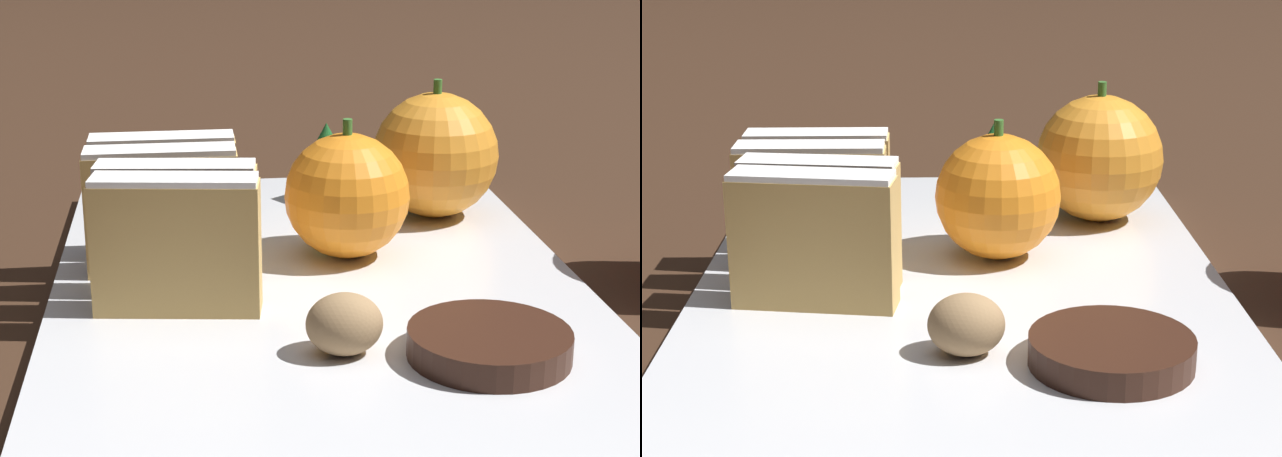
{
  "view_description": "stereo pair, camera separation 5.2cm",
  "coord_description": "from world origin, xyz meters",
  "views": [
    {
      "loc": [
        -0.06,
        -0.49,
        0.2
      ],
      "look_at": [
        0.0,
        0.0,
        0.04
      ],
      "focal_mm": 60.0,
      "sensor_mm": 36.0,
      "label": 1
    },
    {
      "loc": [
        -0.01,
        -0.5,
        0.2
      ],
      "look_at": [
        0.0,
        0.0,
        0.04
      ],
      "focal_mm": 60.0,
      "sensor_mm": 36.0,
      "label": 2
    }
  ],
  "objects": [
    {
      "name": "ground_plane",
      "position": [
        0.0,
        0.0,
        0.0
      ],
      "size": [
        6.0,
        6.0,
        0.0
      ],
      "primitive_type": "plane",
      "color": "#382316"
    },
    {
      "name": "serving_platter",
      "position": [
        0.0,
        0.0,
        0.01
      ],
      "size": [
        0.27,
        0.41,
        0.01
      ],
      "color": "silver",
      "rests_on": "ground_plane"
    },
    {
      "name": "stollen_slice_front",
      "position": [
        -0.07,
        -0.02,
        0.04
      ],
      "size": [
        0.08,
        0.03,
        0.07
      ],
      "color": "tan",
      "rests_on": "serving_platter"
    },
    {
      "name": "stollen_slice_second",
      "position": [
        -0.07,
        0.0,
        0.04
      ],
      "size": [
        0.08,
        0.03,
        0.07
      ],
      "color": "tan",
      "rests_on": "serving_platter"
    },
    {
      "name": "stollen_slice_third",
      "position": [
        -0.08,
        0.03,
        0.04
      ],
      "size": [
        0.08,
        0.02,
        0.07
      ],
      "color": "tan",
      "rests_on": "serving_platter"
    },
    {
      "name": "stollen_slice_fourth",
      "position": [
        -0.08,
        0.06,
        0.04
      ],
      "size": [
        0.08,
        0.02,
        0.07
      ],
      "color": "tan",
      "rests_on": "serving_platter"
    },
    {
      "name": "orange_near",
      "position": [
        0.08,
        0.11,
        0.05
      ],
      "size": [
        0.07,
        0.07,
        0.08
      ],
      "color": "orange",
      "rests_on": "serving_platter"
    },
    {
      "name": "orange_far",
      "position": [
        0.02,
        0.04,
        0.05
      ],
      "size": [
        0.07,
        0.07,
        0.07
      ],
      "color": "orange",
      "rests_on": "serving_platter"
    },
    {
      "name": "walnut",
      "position": [
        -0.0,
        -0.08,
        0.03
      ],
      "size": [
        0.03,
        0.03,
        0.03
      ],
      "color": "#9E7A51",
      "rests_on": "serving_platter"
    },
    {
      "name": "chocolate_cookie",
      "position": [
        0.06,
        -0.09,
        0.02
      ],
      "size": [
        0.07,
        0.07,
        0.01
      ],
      "color": "#381E14",
      "rests_on": "serving_platter"
    },
    {
      "name": "evergreen_sprig",
      "position": [
        0.02,
        0.15,
        0.04
      ],
      "size": [
        0.05,
        0.05,
        0.05
      ],
      "color": "#195623",
      "rests_on": "serving_platter"
    }
  ]
}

